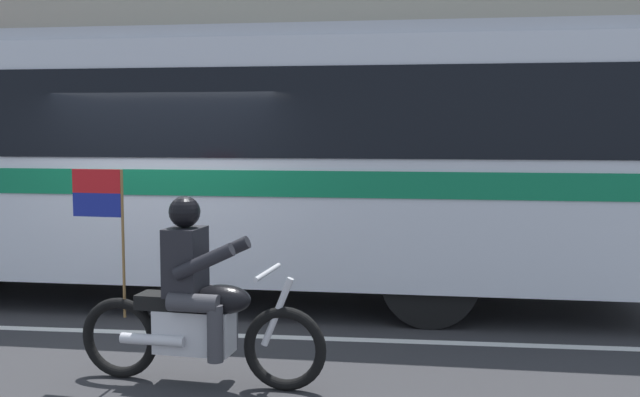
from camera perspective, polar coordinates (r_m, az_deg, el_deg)
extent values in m
plane|color=#2B2B2D|center=(8.77, -11.35, -8.79)|extent=(60.00, 60.00, 0.00)
cube|color=#A39E93|center=(13.59, -4.58, -3.36)|extent=(28.00, 3.80, 0.15)
cube|color=silver|center=(8.22, -12.68, -9.75)|extent=(26.60, 0.14, 0.01)
cube|color=#384C60|center=(15.32, -3.26, 10.12)|extent=(25.76, 0.10, 1.40)
cube|color=silver|center=(9.76, -11.23, 2.92)|extent=(11.84, 2.92, 2.70)
cube|color=black|center=(9.75, -11.29, 6.15)|extent=(10.90, 2.93, 0.96)
cube|color=#0F7247|center=(9.77, -11.21, 1.75)|extent=(11.61, 2.94, 0.28)
cube|color=#ADB1BA|center=(9.80, -11.38, 11.18)|extent=(11.61, 2.78, 0.16)
cylinder|color=black|center=(8.24, 8.21, -5.94)|extent=(1.04, 0.30, 1.04)
torus|color=black|center=(6.27, -2.66, -11.15)|extent=(0.70, 0.16, 0.69)
torus|color=black|center=(6.79, -14.72, -10.03)|extent=(0.70, 0.16, 0.69)
cube|color=silver|center=(6.48, -9.37, -9.74)|extent=(0.67, 0.34, 0.36)
ellipsoid|color=black|center=(6.33, -7.30, -7.47)|extent=(0.51, 0.33, 0.24)
cube|color=black|center=(6.50, -11.05, -7.54)|extent=(0.58, 0.32, 0.12)
cylinder|color=silver|center=(6.21, -3.21, -8.46)|extent=(0.28, 0.08, 0.58)
cylinder|color=silver|center=(6.16, -3.94, -5.52)|extent=(0.11, 0.64, 0.04)
cylinder|color=silver|center=(6.47, -12.41, -10.28)|extent=(0.56, 0.15, 0.09)
cube|color=black|center=(6.39, -10.03, -4.65)|extent=(0.32, 0.39, 0.56)
sphere|color=black|center=(6.33, -10.09, -0.99)|extent=(0.26, 0.26, 0.26)
cylinder|color=#38383D|center=(6.56, -8.24, -7.04)|extent=(0.43, 0.19, 0.15)
cylinder|color=#38383D|center=(6.55, -6.72, -9.19)|extent=(0.13, 0.13, 0.46)
cylinder|color=#38383D|center=(6.23, -9.44, -7.71)|extent=(0.43, 0.19, 0.15)
cylinder|color=#38383D|center=(6.22, -7.85, -9.98)|extent=(0.13, 0.13, 0.46)
cylinder|color=black|center=(6.48, -7.39, -4.12)|extent=(0.53, 0.16, 0.32)
cylinder|color=black|center=(6.11, -8.69, -4.71)|extent=(0.53, 0.16, 0.32)
cylinder|color=olive|center=(6.60, -14.50, -3.32)|extent=(0.02, 0.02, 1.25)
cube|color=red|center=(6.65, -16.37, 1.25)|extent=(0.44, 0.06, 0.20)
cube|color=navy|center=(6.67, -16.32, -0.46)|extent=(0.44, 0.06, 0.20)
cylinder|color=#4C8C3F|center=(12.53, 15.85, -2.60)|extent=(0.22, 0.22, 0.58)
sphere|color=#4C8C3F|center=(12.48, 15.90, -0.96)|extent=(0.20, 0.20, 0.20)
cylinder|color=#4C8C3F|center=(12.39, 15.96, -2.55)|extent=(0.09, 0.10, 0.09)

